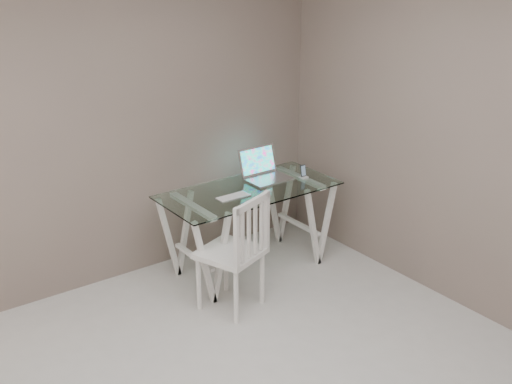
% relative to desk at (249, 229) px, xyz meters
% --- Properties ---
extents(room, '(4.50, 4.52, 2.71)m').
position_rel_desk_xyz_m(room, '(-1.07, -1.67, 1.33)').
color(room, beige).
rests_on(room, ground).
extents(desk, '(1.50, 0.70, 0.75)m').
position_rel_desk_xyz_m(desk, '(0.00, 0.00, 0.00)').
color(desk, silver).
rests_on(desk, ground).
extents(chair, '(0.55, 0.55, 0.95)m').
position_rel_desk_xyz_m(chair, '(-0.45, -0.48, 0.14)').
color(chair, white).
rests_on(chair, ground).
extents(laptop, '(0.37, 0.33, 0.26)m').
position_rel_desk_xyz_m(laptop, '(0.26, 0.14, 0.42)').
color(laptop, silver).
rests_on(laptop, desk).
extents(keyboard, '(0.29, 0.12, 0.01)m').
position_rel_desk_xyz_m(keyboard, '(-0.21, -0.07, 0.37)').
color(keyboard, silver).
rests_on(keyboard, desk).
extents(mouse, '(0.12, 0.07, 0.04)m').
position_rel_desk_xyz_m(mouse, '(-0.02, -0.24, 0.38)').
color(mouse, white).
rests_on(mouse, desk).
extents(phone_dock, '(0.06, 0.06, 0.12)m').
position_rel_desk_xyz_m(phone_dock, '(0.54, -0.06, 0.39)').
color(phone_dock, white).
rests_on(phone_dock, desk).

